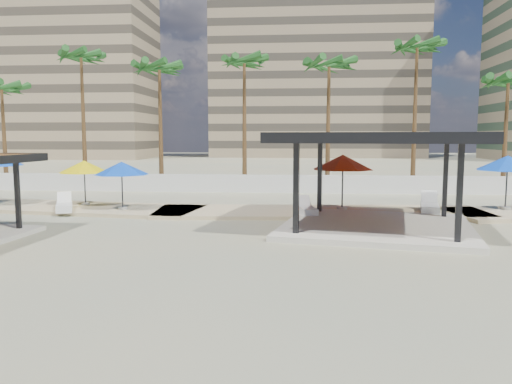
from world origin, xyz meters
The scene contains 20 objects.
ground centered at (0.00, 0.00, 0.00)m, with size 200.00×200.00×0.00m, color tan.
promenade centered at (2.00, 7.67, 0.06)m, with size 44.45×7.97×0.24m.
boundary_wall centered at (0.00, 16.00, 0.60)m, with size 56.00×0.30×1.20m, color silver.
building_west centered at (-42.00, 68.00, 15.27)m, with size 34.00×16.00×32.40m.
building_mid centered at (4.00, 78.00, 14.27)m, with size 38.00×16.00×30.40m.
pavilion_central centered at (4.16, 3.06, 2.34)m, with size 9.07×9.07×3.92m.
umbrella_b centered at (-10.25, 7.86, 2.19)m, with size 3.09×3.09×2.34m.
umbrella_c centered at (3.12, 7.42, 2.51)m, with size 3.94×3.94×2.71m.
umbrella_d centered at (11.20, 8.10, 2.47)m, with size 3.36×3.36×2.66m.
umbrella_f centered at (-7.72, 6.45, 2.21)m, with size 3.41×3.41×2.36m.
lounger_a centered at (-10.44, 5.85, 0.38)m, with size 1.53×2.25×0.82m.
lounger_b centered at (1.35, 5.85, 0.36)m, with size 1.04×2.10×0.76m.
lounger_c centered at (7.23, 6.86, 0.40)m, with size 1.26×2.52×0.91m.
palm_a centered at (-21.00, 18.30, 7.07)m, with size 3.00×3.00×8.17m.
palm_b centered at (-15.00, 18.70, 9.20)m, with size 3.00×3.00×10.44m.
palm_c centered at (-9.00, 18.10, 8.27)m, with size 3.00×3.00×9.45m.
palm_d centered at (-3.00, 18.90, 8.72)m, with size 3.00×3.00×9.92m.
palm_e centered at (3.00, 18.40, 8.42)m, with size 3.00×3.00×9.60m.
palm_f centered at (9.00, 18.60, 9.46)m, with size 3.00×3.00×10.71m.
palm_g centered at (15.00, 18.20, 7.20)m, with size 3.00×3.00×8.31m.
Camera 1 is at (0.98, -17.37, 3.78)m, focal length 35.00 mm.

